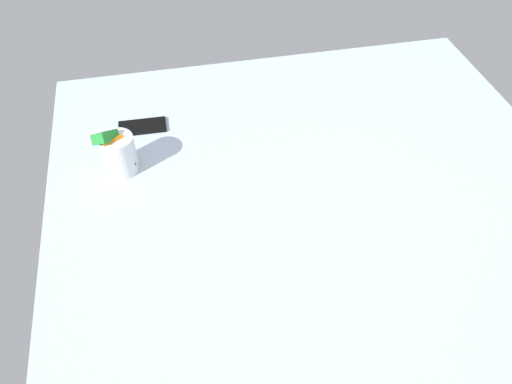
% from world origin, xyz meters
% --- Properties ---
extents(bed_mattress, '(1.80, 1.40, 0.18)m').
position_xyz_m(bed_mattress, '(0.00, 0.00, 0.09)').
color(bed_mattress, silver).
rests_on(bed_mattress, ground).
extents(snack_cup, '(0.09, 0.11, 0.15)m').
position_xyz_m(snack_cup, '(-0.42, -0.50, 0.24)').
color(snack_cup, silver).
rests_on(snack_cup, bed_mattress).
extents(cell_phone, '(0.07, 0.14, 0.01)m').
position_xyz_m(cell_phone, '(-0.59, -0.44, 0.18)').
color(cell_phone, black).
rests_on(cell_phone, bed_mattress).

